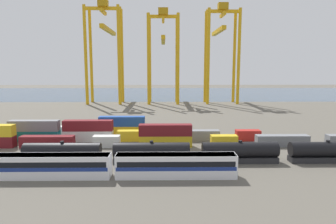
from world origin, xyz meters
The scene contains 25 objects.
ground_plane centered at (0.00, 40.00, 0.00)m, with size 420.00×420.00×0.00m, color #5B564C.
harbour_water centered at (0.00, 146.13, 0.00)m, with size 400.00×110.00×0.01m, color #384C60.
passenger_train centered at (-5.15, -20.66, 2.14)m, with size 61.55×3.14×3.90m.
freight_tank_row centered at (28.24, -12.87, 2.02)m, with size 82.19×2.83×4.29m.
shipping_container_2 centered at (-12.99, -0.88, 1.30)m, with size 12.10×2.44×2.60m, color maroon.
shipping_container_3 centered at (0.52, -0.88, 1.30)m, with size 6.04×2.44×2.60m, color silver.
shipping_container_4 centered at (14.03, -0.88, 1.30)m, with size 12.10×2.44×2.60m, color gold.
shipping_container_5 centered at (14.03, -0.88, 3.90)m, with size 12.10×2.44×2.60m, color maroon.
shipping_container_6 centered at (27.55, -0.88, 1.30)m, with size 6.04×2.44×2.60m, color gold.
shipping_container_7 centered at (41.06, -0.88, 1.30)m, with size 12.10×2.44×2.60m, color slate.
shipping_container_10 centered at (-18.27, 4.91, 1.30)m, with size 12.10×2.44×2.60m, color #146066.
shipping_container_11 centered at (-18.27, 4.91, 3.90)m, with size 12.10×2.44×2.60m, color slate.
shipping_container_12 centered at (-5.03, 4.91, 1.30)m, with size 12.10×2.44×2.60m, color silver.
shipping_container_13 centered at (-5.03, 4.91, 3.90)m, with size 12.10×2.44×2.60m, color maroon.
shipping_container_14 centered at (8.21, 4.91, 1.30)m, with size 12.10×2.44×2.60m, color gold.
shipping_container_15 centered at (21.45, 4.91, 1.30)m, with size 12.10×2.44×2.60m, color slate.
shipping_container_16 centered at (34.68, 4.91, 1.30)m, with size 6.04×2.44×2.60m, color #AD211C.
shipping_container_18 centered at (-24.06, 10.71, 1.30)m, with size 12.10×2.44×2.60m, color #1C4299.
shipping_container_19 centered at (-10.77, 10.71, 1.30)m, with size 12.10×2.44×2.60m, color silver.
shipping_container_20 centered at (2.53, 10.71, 1.30)m, with size 12.10×2.44×2.60m, color gold.
shipping_container_21 centered at (2.53, 10.71, 3.90)m, with size 12.10×2.44×2.60m, color #1C4299.
shipping_container_22 centered at (15.83, 10.71, 1.30)m, with size 6.04×2.44×2.60m, color orange.
gantry_crane_west centered at (-15.79, 88.71, 30.80)m, with size 17.59×38.61×50.55m.
gantry_crane_central centered at (13.52, 88.58, 28.08)m, with size 15.74×37.30×46.80m.
gantry_crane_east centered at (42.83, 88.07, 29.89)m, with size 16.48×33.56×49.32m.
Camera 1 is at (13.63, -69.65, 18.12)m, focal length 32.78 mm.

